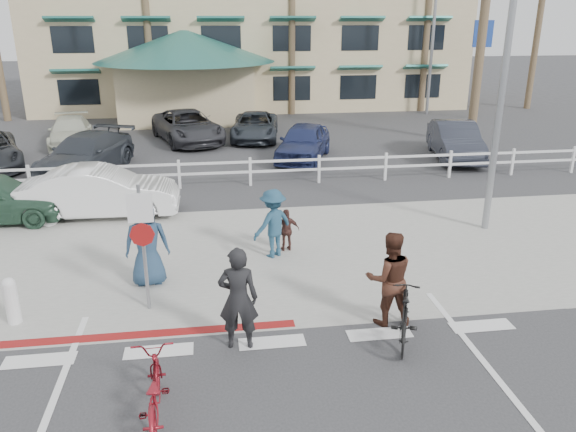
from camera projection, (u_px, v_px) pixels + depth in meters
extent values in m
plane|color=#333335|center=(276.00, 362.00, 9.55)|extent=(140.00, 140.00, 0.00)
cube|color=gray|center=(254.00, 256.00, 13.74)|extent=(22.00, 7.00, 0.01)
cube|color=#333335|center=(243.00, 204.00, 17.46)|extent=(40.00, 5.00, 0.01)
cube|color=#333335|center=(229.00, 141.00, 26.31)|extent=(50.00, 16.00, 0.01)
cube|color=maroon|center=(106.00, 337.00, 10.26)|extent=(7.00, 0.25, 0.02)
imported|color=maroon|center=(153.00, 391.00, 8.08)|extent=(0.70, 1.83, 0.95)
imported|color=black|center=(238.00, 299.00, 9.69)|extent=(0.75, 0.55, 1.91)
imported|color=black|center=(405.00, 317.00, 9.98)|extent=(1.04, 1.75, 1.02)
imported|color=#442419|center=(389.00, 279.00, 10.48)|extent=(0.94, 0.76, 1.86)
imported|color=navy|center=(273.00, 223.00, 13.47)|extent=(1.26, 1.12, 1.70)
imported|color=#492823|center=(287.00, 230.00, 13.89)|extent=(0.66, 0.33, 1.09)
imported|color=navy|center=(147.00, 243.00, 12.01)|extent=(0.99, 0.68, 1.95)
imported|color=silver|center=(100.00, 192.00, 16.24)|extent=(4.47, 1.62, 1.46)
imported|color=#2C3038|center=(85.00, 154.00, 20.77)|extent=(3.58, 5.29, 1.42)
imported|color=navy|center=(303.00, 142.00, 22.66)|extent=(3.14, 4.60, 1.45)
imported|color=#272A35|center=(455.00, 141.00, 22.80)|extent=(2.46, 4.75, 1.49)
imported|color=beige|center=(71.00, 132.00, 25.08)|extent=(2.43, 4.57, 1.26)
imported|color=#2A3139|center=(255.00, 126.00, 26.40)|extent=(2.68, 4.73, 1.25)
imported|color=#333439|center=(188.00, 126.00, 25.82)|extent=(3.82, 5.65, 1.44)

